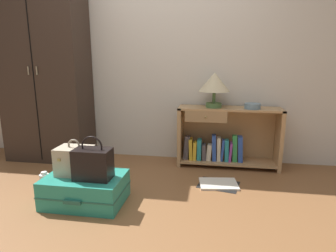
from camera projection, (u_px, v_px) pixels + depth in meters
ground_plane at (118, 217)px, 2.17m from camera, size 9.00×9.00×0.00m
back_wall at (156, 49)px, 3.32m from camera, size 6.40×0.10×2.60m
wardrobe at (45, 70)px, 3.29m from camera, size 0.96×0.47×2.12m
bookshelf at (224, 138)px, 3.20m from camera, size 1.12×0.33×0.67m
table_lamp at (214, 83)px, 3.06m from camera, size 0.34×0.34×0.38m
bowl at (252, 106)px, 3.02m from camera, size 0.17×0.17×0.06m
suitcase_large at (86, 189)px, 2.38m from camera, size 0.65×0.46×0.24m
train_case at (75, 160)px, 2.37m from camera, size 0.29×0.22×0.30m
handbag at (93, 163)px, 2.27m from camera, size 0.29×0.18×0.35m
bottle at (45, 184)px, 2.51m from camera, size 0.08×0.08×0.22m
open_book_on_floor at (218, 184)px, 2.74m from camera, size 0.42×0.35×0.02m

